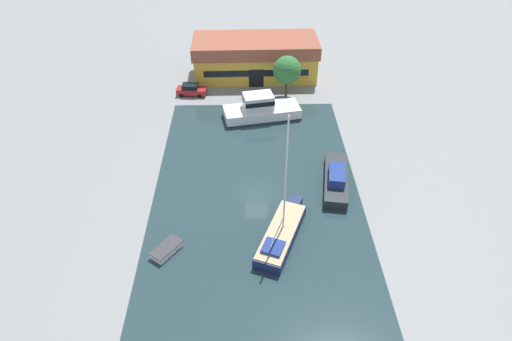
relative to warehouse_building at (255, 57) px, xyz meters
The scene contains 9 objects.
ground_plane 29.40m from the warehouse_building, 90.93° to the right, with size 440.00×440.00×0.00m, color gray.
water_canal 29.40m from the warehouse_building, 90.93° to the right, with size 22.61×39.58×0.01m, color #23383D.
warehouse_building is the anchor object (origin of this frame).
quay_tree_near_building 8.55m from the warehouse_building, 58.76° to the right, with size 4.06×4.06×6.33m.
parked_car 11.75m from the warehouse_building, 146.81° to the right, with size 4.51×2.18×1.73m.
sailboat_moored 36.07m from the warehouse_building, 87.12° to the right, with size 5.74×10.04×13.82m.
motor_cruiser 13.16m from the warehouse_building, 87.92° to the right, with size 10.92×5.70×3.56m.
small_dinghy 38.70m from the warehouse_building, 103.84° to the right, with size 3.15×3.50×0.71m.
cabin_boat 29.10m from the warehouse_building, 73.00° to the right, with size 3.92×9.27×2.24m.
Camera 1 is at (-0.92, -38.05, 32.94)m, focal length 32.00 mm.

